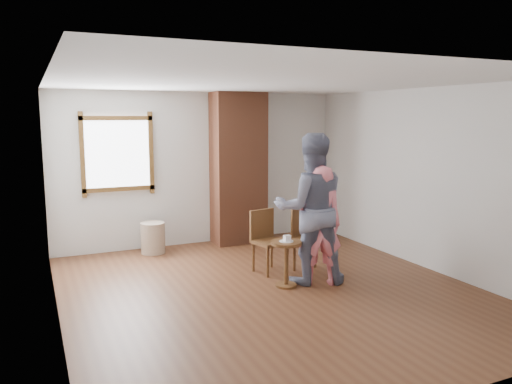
% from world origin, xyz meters
% --- Properties ---
extents(ground, '(5.50, 5.50, 0.00)m').
position_xyz_m(ground, '(0.00, 0.00, 0.00)').
color(ground, brown).
rests_on(ground, ground).
extents(room_shell, '(5.04, 5.52, 2.62)m').
position_xyz_m(room_shell, '(-0.06, 0.61, 1.81)').
color(room_shell, silver).
rests_on(room_shell, ground).
extents(brick_chimney, '(0.90, 0.50, 2.60)m').
position_xyz_m(brick_chimney, '(0.60, 2.50, 1.30)').
color(brick_chimney, brown).
rests_on(brick_chimney, ground).
extents(stoneware_crock, '(0.46, 0.46, 0.50)m').
position_xyz_m(stoneware_crock, '(-0.95, 2.40, 0.25)').
color(stoneware_crock, '#C2AA8C').
rests_on(stoneware_crock, ground).
extents(dark_pot, '(0.20, 0.20, 0.16)m').
position_xyz_m(dark_pot, '(-0.92, 2.40, 0.08)').
color(dark_pot, black).
rests_on(dark_pot, ground).
extents(dining_chair_left, '(0.49, 0.49, 0.88)m').
position_xyz_m(dining_chair_left, '(0.31, 0.78, 0.49)').
color(dining_chair_left, brown).
rests_on(dining_chair_left, ground).
extents(dining_chair_right, '(0.45, 0.45, 0.94)m').
position_xyz_m(dining_chair_right, '(0.85, 0.52, 0.53)').
color(dining_chair_right, brown).
rests_on(dining_chair_right, ground).
extents(side_table, '(0.40, 0.40, 0.60)m').
position_xyz_m(side_table, '(0.25, 0.07, 0.40)').
color(side_table, brown).
rests_on(side_table, ground).
extents(cake_plate, '(0.18, 0.18, 0.01)m').
position_xyz_m(cake_plate, '(0.25, 0.07, 0.60)').
color(cake_plate, white).
rests_on(cake_plate, side_table).
extents(cake_slice, '(0.08, 0.07, 0.06)m').
position_xyz_m(cake_slice, '(0.26, 0.07, 0.64)').
color(cake_slice, white).
rests_on(cake_slice, cake_plate).
extents(man, '(1.15, 1.01, 1.98)m').
position_xyz_m(man, '(0.63, 0.12, 0.99)').
color(man, '#121834').
rests_on(man, ground).
extents(person_pink, '(0.67, 0.55, 1.58)m').
position_xyz_m(person_pink, '(0.69, -0.03, 0.79)').
color(person_pink, pink).
rests_on(person_pink, ground).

